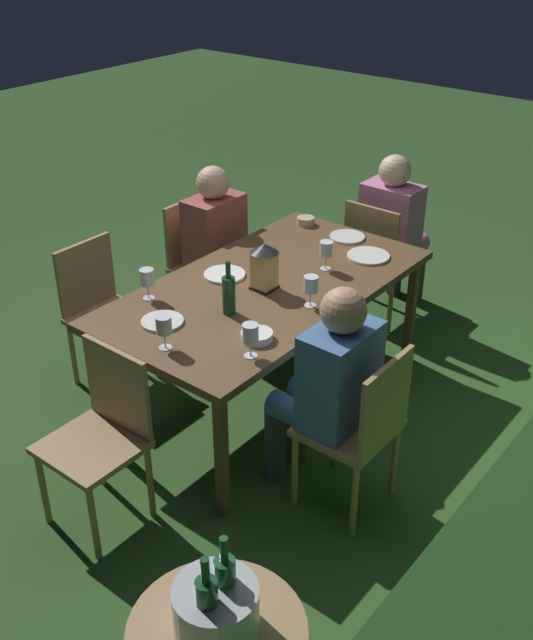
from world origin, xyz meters
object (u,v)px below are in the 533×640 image
at_px(person_in_pink, 395,226).
at_px(chair_side_right_b, 361,425).
at_px(lantern_centerpiece, 264,264).
at_px(dining_table, 266,292).
at_px(chair_head_near, 378,256).
at_px(wine_glass_c, 250,334).
at_px(plate_a, 162,321).
at_px(plate_d, 368,256).
at_px(wine_glass_e, 326,250).
at_px(wine_glass_a, 311,286).
at_px(plate_b, 225,274).
at_px(bowl_olives, 306,221).
at_px(bowl_bread, 257,336).
at_px(chair_head_far, 102,431).
at_px(wine_glass_d, 147,278).
at_px(chair_side_left_a, 201,259).
at_px(ice_bucket, 216,606).
at_px(person_in_rust, 222,245).
at_px(person_in_blue, 327,383).
at_px(chair_side_left_b, 102,307).
at_px(green_bottle_on_table, 229,294).
at_px(wine_glass_b, 164,326).

relative_size(person_in_pink, chair_side_right_b, 1.32).
bearing_deg(person_in_pink, lantern_centerpiece, 0.92).
distance_m(dining_table, chair_head_near, 1.22).
relative_size(wine_glass_c, plate_a, 0.79).
height_order(chair_head_near, plate_d, chair_head_near).
xyz_separation_m(dining_table, chair_head_near, (-1.20, 0.00, -0.22)).
xyz_separation_m(chair_head_near, plate_d, (0.56, 0.25, 0.28)).
height_order(lantern_centerpiece, wine_glass_e, lantern_centerpiece).
bearing_deg(plate_a, wine_glass_a, 141.94).
xyz_separation_m(plate_b, bowl_olives, (-0.88, -0.08, 0.02)).
bearing_deg(bowl_olives, plate_b, 5.26).
xyz_separation_m(wine_glass_e, bowl_bread, (0.84, 0.18, -0.10)).
distance_m(wine_glass_a, wine_glass_c, 0.57).
distance_m(chair_head_far, bowl_olives, 2.07).
height_order(wine_glass_e, bowl_olives, wine_glass_e).
relative_size(wine_glass_a, wine_glass_d, 1.00).
bearing_deg(chair_side_left_a, ice_bucket, 43.94).
xyz_separation_m(person_in_rust, bowl_olives, (-0.39, 0.38, 0.14)).
relative_size(dining_table, plate_d, 7.67).
bearing_deg(dining_table, wine_glass_a, 81.52).
xyz_separation_m(person_in_blue, lantern_centerpiece, (-0.38, -0.68, 0.26)).
relative_size(chair_head_near, wine_glass_a, 5.15).
relative_size(chair_side_left_b, green_bottle_on_table, 3.00).
height_order(green_bottle_on_table, bowl_bread, green_bottle_on_table).
height_order(person_in_pink, chair_side_right_b, person_in_pink).
relative_size(chair_side_left_a, wine_glass_c, 5.15).
height_order(wine_glass_d, bowl_bread, wine_glass_d).
distance_m(chair_head_near, bowl_olives, 0.59).
relative_size(dining_table, bowl_bread, 12.28).
bearing_deg(ice_bucket, dining_table, -145.36).
height_order(wine_glass_b, plate_b, wine_glass_b).
bearing_deg(wine_glass_b, wine_glass_a, 159.01).
bearing_deg(chair_side_left_b, person_in_pink, 153.75).
bearing_deg(bowl_olives, person_in_blue, 39.70).
relative_size(dining_table, chair_side_left_b, 2.20).
bearing_deg(chair_side_left_a, wine_glass_c, 51.17).
bearing_deg(wine_glass_c, person_in_blue, 121.08).
relative_size(person_in_rust, wine_glass_a, 6.80).
bearing_deg(wine_glass_e, chair_side_left_b, -53.00).
distance_m(wine_glass_c, plate_d, 1.28).
xyz_separation_m(wine_glass_e, ice_bucket, (2.15, 1.09, -0.07)).
relative_size(plate_a, ice_bucket, 0.62).
height_order(chair_side_left_b, plate_a, chair_side_left_b).
relative_size(chair_head_near, wine_glass_c, 5.15).
height_order(person_in_rust, wine_glass_b, person_in_rust).
height_order(green_bottle_on_table, bowl_olives, green_bottle_on_table).
bearing_deg(wine_glass_d, plate_d, 151.32).
relative_size(person_in_rust, lantern_centerpiece, 4.34).
bearing_deg(chair_side_right_b, person_in_rust, -118.13).
height_order(lantern_centerpiece, bowl_bread, lantern_centerpiece).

